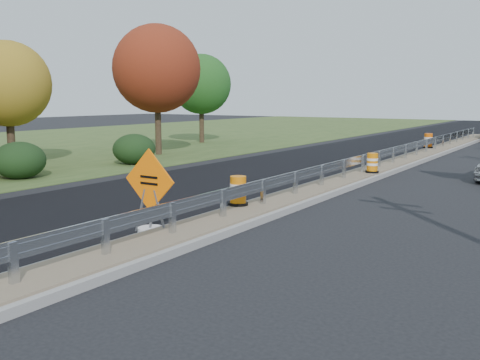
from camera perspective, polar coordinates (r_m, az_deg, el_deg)
The scene contains 14 objects.
ground at distance 15.50m, azimuth 2.48°, elevation -3.38°, with size 140.00×140.00×0.00m, color black.
grass_verge_near at distance 39.36m, azimuth -20.67°, elevation 3.48°, with size 30.00×120.00×0.03m, color #394F22.
milled_overlay at distance 26.23m, azimuth 5.47°, elevation 1.61°, with size 7.20×120.00×0.01m, color black.
median at distance 22.62m, azimuth 12.96°, elevation 0.54°, with size 1.60×55.00×0.23m.
guardrail at distance 23.48m, azimuth 13.87°, elevation 2.32°, with size 0.10×46.15×0.72m.
hedge_mid at distance 23.38m, azimuth -22.47°, elevation 1.97°, with size 2.09×2.09×1.52m, color black.
hedge_north at distance 26.83m, azimuth -11.23°, elevation 3.26°, with size 2.09×2.09×1.52m, color black.
tree_near_yellow at distance 27.28m, azimuth -23.55°, elevation 9.37°, with size 3.96×3.96×5.88m.
tree_near_red at distance 31.04m, azimuth -8.86°, elevation 11.63°, with size 4.95×4.95×7.35m.
tree_near_back at distance 39.08m, azimuth -4.15°, elevation 10.14°, with size 4.29×4.29×6.37m.
caution_sign at distance 12.97m, azimuth -9.53°, elevation -3.50°, with size 1.51×0.63×2.08m.
barrel_median_near at distance 15.17m, azimuth -0.20°, elevation -1.21°, with size 0.57×0.57×0.83m.
barrel_median_mid at distance 22.45m, azimuth 13.93°, elevation 1.74°, with size 0.55×0.55×0.80m.
barrel_median_far at distance 34.63m, azimuth 19.43°, elevation 3.96°, with size 0.60×0.60×0.88m.
Camera 1 is at (7.77, -13.01, 3.26)m, focal length 40.00 mm.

